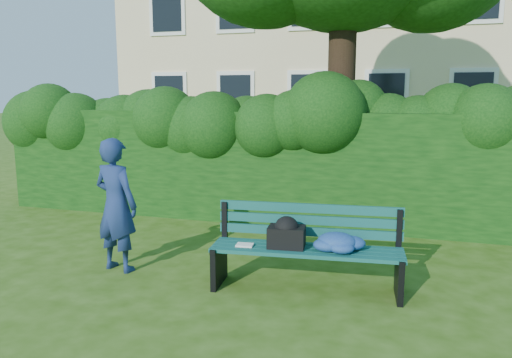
% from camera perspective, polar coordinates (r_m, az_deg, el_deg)
% --- Properties ---
extents(ground, '(80.00, 80.00, 0.00)m').
position_cam_1_polar(ground, '(6.38, -1.61, -9.33)').
color(ground, '#2F510F').
rests_on(ground, ground).
extents(hedge, '(10.00, 1.00, 1.80)m').
position_cam_1_polar(hedge, '(8.23, 3.29, 1.46)').
color(hedge, '#0B330D').
rests_on(hedge, ground).
extents(park_bench, '(2.06, 0.76, 0.89)m').
position_cam_1_polar(park_bench, '(5.38, 6.28, -7.45)').
color(park_bench, '#0E473F').
rests_on(park_bench, ground).
extents(man_reading, '(0.64, 0.48, 1.58)m').
position_cam_1_polar(man_reading, '(6.09, -15.70, -2.88)').
color(man_reading, navy).
rests_on(man_reading, ground).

